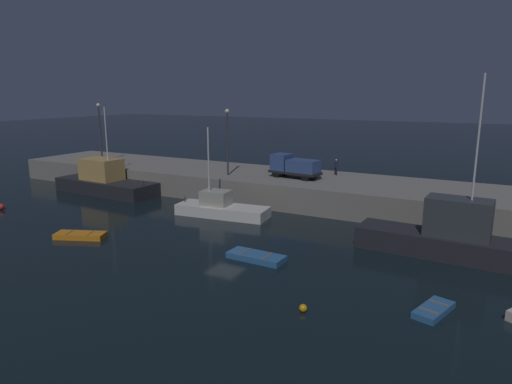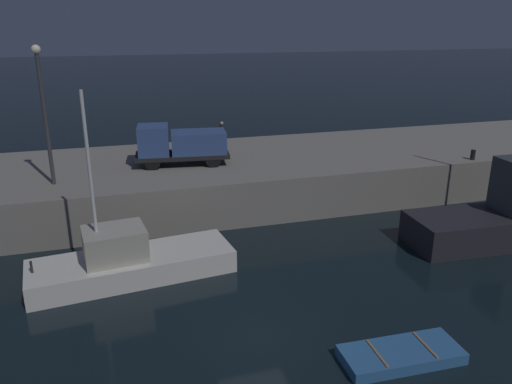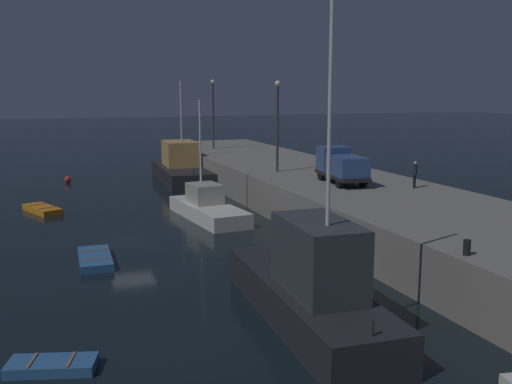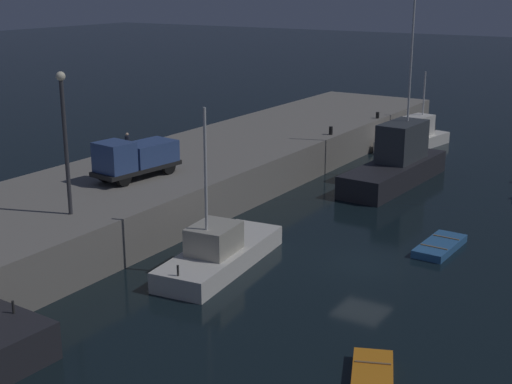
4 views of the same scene
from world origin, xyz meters
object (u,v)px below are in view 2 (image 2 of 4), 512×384
Objects in this scene: fishing_boat_orange at (129,261)px; lamp_post_east at (43,104)px; bollard_west at (473,155)px; rowboat_blue_far at (401,355)px; utility_truck at (180,144)px; dockworker at (222,133)px.

lamp_post_east is (-3.26, 6.51, 5.83)m from fishing_boat_orange.
fishing_boat_orange is 21.20m from bollard_west.
utility_truck reaches higher than rowboat_blue_far.
fishing_boat_orange is at bearing -113.25° from utility_truck.
utility_truck is (-4.53, 16.58, 3.52)m from rowboat_blue_far.
bollard_west is at bearing -12.94° from utility_truck.
bollard_west is (17.07, -3.92, -0.92)m from utility_truck.
dockworker reaches higher than bollard_west.
utility_truck is at bearing 14.83° from lamp_post_east.
rowboat_blue_far is at bearing -86.43° from dockworker.
bollard_west is at bearing 45.27° from rowboat_blue_far.
fishing_boat_orange is 5.13× the size of dockworker.
dockworker is (3.27, 3.54, -0.25)m from utility_truck.
utility_truck is at bearing 66.75° from fishing_boat_orange.
lamp_post_east is at bearing 127.57° from rowboat_blue_far.
bollard_west is at bearing 12.02° from fishing_boat_orange.
lamp_post_east is at bearing 116.58° from fishing_boat_orange.
lamp_post_east reaches higher than rowboat_blue_far.
utility_truck is at bearing -132.79° from dockworker.
bollard_west is (12.54, 12.66, 2.60)m from rowboat_blue_far.
lamp_post_east is at bearing -152.12° from dockworker.
dockworker is at bearing 47.21° from utility_truck.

